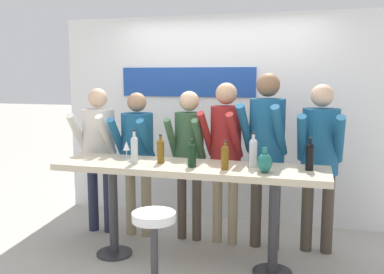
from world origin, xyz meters
name	(u,v)px	position (x,y,z in m)	size (l,w,h in m)	color
ground_plane	(189,263)	(0.00, 0.00, 0.00)	(40.00, 40.00, 0.00)	#B2ADA3
back_wall	(221,118)	(0.00, 1.45, 1.27)	(4.15, 0.12, 2.53)	white
tasting_table	(189,179)	(0.00, 0.00, 0.84)	(2.55, 0.64, 0.97)	beige
bar_stool	(154,244)	(-0.06, -0.78, 0.50)	(0.36, 0.36, 0.75)	#333338
person_far_left	(99,144)	(-1.23, 0.56, 1.03)	(0.43, 0.53, 1.66)	#23283D
person_left	(137,148)	(-0.76, 0.56, 1.00)	(0.43, 0.52, 1.62)	gray
person_center_left	(189,148)	(-0.18, 0.60, 1.03)	(0.37, 0.49, 1.64)	#473D33
person_center	(225,144)	(0.23, 0.59, 1.08)	(0.44, 0.56, 1.73)	gray
person_center_right	(266,141)	(0.65, 0.58, 1.14)	(0.50, 0.62, 1.82)	#473D33
person_right	(320,150)	(1.18, 0.63, 1.06)	(0.44, 0.55, 1.72)	#473D33
wine_bottle_0	(192,154)	(0.05, -0.08, 1.09)	(0.08, 0.08, 0.26)	black
wine_bottle_1	(310,155)	(1.08, 0.07, 1.11)	(0.07, 0.07, 0.29)	black
wine_bottle_2	(134,148)	(-0.52, -0.08, 1.12)	(0.07, 0.07, 0.33)	#B7BCC1
wine_bottle_3	(225,156)	(0.36, -0.11, 1.09)	(0.07, 0.07, 0.26)	brown
wine_bottle_4	(161,150)	(-0.28, 0.01, 1.10)	(0.07, 0.07, 0.27)	brown
wine_bottle_5	(253,151)	(0.59, 0.06, 1.12)	(0.07, 0.07, 0.32)	#B7BCC1
wine_glass_0	(126,146)	(-0.69, 0.12, 1.10)	(0.07, 0.07, 0.18)	silver
decorative_vase	(265,162)	(0.71, -0.13, 1.06)	(0.13, 0.13, 0.22)	#1E665B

